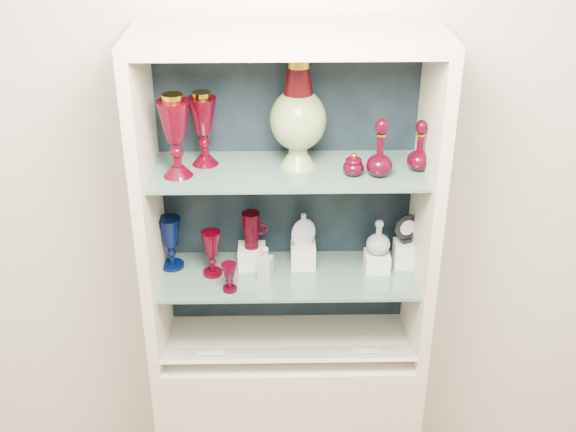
{
  "coord_description": "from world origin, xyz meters",
  "views": [
    {
      "loc": [
        -0.04,
        -0.69,
        2.47
      ],
      "look_at": [
        0.0,
        1.53,
        1.3
      ],
      "focal_mm": 45.0,
      "sensor_mm": 36.0,
      "label": 1
    }
  ],
  "objects_px": {
    "ruby_decanter_b": "(420,144)",
    "lidded_bowl": "(354,164)",
    "flat_flask": "(303,229)",
    "ruby_goblet_small": "(229,277)",
    "cobalt_goblet": "(171,243)",
    "ruby_pitcher": "(251,230)",
    "ruby_goblet_tall": "(212,253)",
    "pedestal_lamp_left": "(203,129)",
    "pedestal_lamp_right": "(175,136)",
    "ruby_decanter_a": "(381,144)",
    "clear_round_decanter": "(379,238)",
    "clear_square_bottle": "(265,263)",
    "cameo_medallion": "(407,228)",
    "enamel_urn": "(298,112)"
  },
  "relations": [
    {
      "from": "ruby_pitcher",
      "to": "ruby_decanter_b",
      "type": "bearing_deg",
      "value": -5.33
    },
    {
      "from": "ruby_goblet_small",
      "to": "pedestal_lamp_right",
      "type": "bearing_deg",
      "value": 159.55
    },
    {
      "from": "clear_round_decanter",
      "to": "cameo_medallion",
      "type": "bearing_deg",
      "value": 15.42
    },
    {
      "from": "flat_flask",
      "to": "ruby_goblet_small",
      "type": "bearing_deg",
      "value": -166.67
    },
    {
      "from": "pedestal_lamp_left",
      "to": "cobalt_goblet",
      "type": "distance_m",
      "value": 0.47
    },
    {
      "from": "lidded_bowl",
      "to": "cobalt_goblet",
      "type": "relative_size",
      "value": 0.4
    },
    {
      "from": "pedestal_lamp_left",
      "to": "ruby_goblet_tall",
      "type": "bearing_deg",
      "value": -79.14
    },
    {
      "from": "enamel_urn",
      "to": "ruby_goblet_tall",
      "type": "height_order",
      "value": "enamel_urn"
    },
    {
      "from": "ruby_decanter_b",
      "to": "lidded_bowl",
      "type": "xyz_separation_m",
      "value": [
        -0.22,
        -0.04,
        -0.05
      ]
    },
    {
      "from": "ruby_decanter_a",
      "to": "ruby_goblet_small",
      "type": "distance_m",
      "value": 0.7
    },
    {
      "from": "enamel_urn",
      "to": "ruby_decanter_a",
      "type": "bearing_deg",
      "value": -18.1
    },
    {
      "from": "lidded_bowl",
      "to": "ruby_goblet_small",
      "type": "xyz_separation_m",
      "value": [
        -0.42,
        -0.05,
        -0.41
      ]
    },
    {
      "from": "pedestal_lamp_left",
      "to": "clear_round_decanter",
      "type": "xyz_separation_m",
      "value": [
        0.61,
        -0.03,
        -0.41
      ]
    },
    {
      "from": "pedestal_lamp_right",
      "to": "cobalt_goblet",
      "type": "bearing_deg",
      "value": 120.95
    },
    {
      "from": "cobalt_goblet",
      "to": "ruby_goblet_small",
      "type": "distance_m",
      "value": 0.28
    },
    {
      "from": "flat_flask",
      "to": "clear_round_decanter",
      "type": "distance_m",
      "value": 0.27
    },
    {
      "from": "ruby_decanter_b",
      "to": "flat_flask",
      "type": "relative_size",
      "value": 1.44
    },
    {
      "from": "cobalt_goblet",
      "to": "ruby_decanter_b",
      "type": "bearing_deg",
      "value": -4.87
    },
    {
      "from": "lidded_bowl",
      "to": "ruby_goblet_small",
      "type": "bearing_deg",
      "value": -173.15
    },
    {
      "from": "ruby_decanter_a",
      "to": "ruby_goblet_tall",
      "type": "relative_size",
      "value": 1.29
    },
    {
      "from": "ruby_decanter_a",
      "to": "ruby_goblet_small",
      "type": "height_order",
      "value": "ruby_decanter_a"
    },
    {
      "from": "ruby_decanter_b",
      "to": "clear_round_decanter",
      "type": "relative_size",
      "value": 1.44
    },
    {
      "from": "enamel_urn",
      "to": "ruby_goblet_small",
      "type": "bearing_deg",
      "value": -151.44
    },
    {
      "from": "enamel_urn",
      "to": "flat_flask",
      "type": "bearing_deg",
      "value": 53.4
    },
    {
      "from": "pedestal_lamp_right",
      "to": "ruby_decanter_a",
      "type": "relative_size",
      "value": 1.25
    },
    {
      "from": "pedestal_lamp_right",
      "to": "clear_square_bottle",
      "type": "bearing_deg",
      "value": 1.89
    },
    {
      "from": "lidded_bowl",
      "to": "ruby_pitcher",
      "type": "bearing_deg",
      "value": 161.65
    },
    {
      "from": "ruby_decanter_a",
      "to": "clear_round_decanter",
      "type": "distance_m",
      "value": 0.41
    },
    {
      "from": "cobalt_goblet",
      "to": "ruby_pitcher",
      "type": "xyz_separation_m",
      "value": [
        0.3,
        0.0,
        0.05
      ]
    },
    {
      "from": "ruby_decanter_a",
      "to": "ruby_pitcher",
      "type": "relative_size",
      "value": 1.59
    },
    {
      "from": "pedestal_lamp_left",
      "to": "clear_square_bottle",
      "type": "xyz_separation_m",
      "value": [
        0.2,
        -0.09,
        -0.48
      ]
    },
    {
      "from": "pedestal_lamp_right",
      "to": "flat_flask",
      "type": "height_order",
      "value": "pedestal_lamp_right"
    },
    {
      "from": "enamel_urn",
      "to": "ruby_decanter_a",
      "type": "distance_m",
      "value": 0.29
    },
    {
      "from": "enamel_urn",
      "to": "cobalt_goblet",
      "type": "xyz_separation_m",
      "value": [
        -0.46,
        0.03,
        -0.51
      ]
    },
    {
      "from": "ruby_decanter_b",
      "to": "flat_flask",
      "type": "height_order",
      "value": "ruby_decanter_b"
    },
    {
      "from": "pedestal_lamp_left",
      "to": "ruby_decanter_a",
      "type": "bearing_deg",
      "value": -10.68
    },
    {
      "from": "pedestal_lamp_right",
      "to": "ruby_goblet_tall",
      "type": "distance_m",
      "value": 0.48
    },
    {
      "from": "ruby_goblet_tall",
      "to": "clear_square_bottle",
      "type": "xyz_separation_m",
      "value": [
        0.19,
        -0.04,
        -0.02
      ]
    },
    {
      "from": "ruby_decanter_a",
      "to": "flat_flask",
      "type": "height_order",
      "value": "ruby_decanter_a"
    },
    {
      "from": "cobalt_goblet",
      "to": "lidded_bowl",
      "type": "bearing_deg",
      "value": -9.89
    },
    {
      "from": "ruby_goblet_tall",
      "to": "clear_square_bottle",
      "type": "bearing_deg",
      "value": -11.83
    },
    {
      "from": "ruby_goblet_small",
      "to": "flat_flask",
      "type": "height_order",
      "value": "flat_flask"
    },
    {
      "from": "lidded_bowl",
      "to": "cobalt_goblet",
      "type": "bearing_deg",
      "value": 170.11
    },
    {
      "from": "pedestal_lamp_left",
      "to": "ruby_goblet_small",
      "type": "bearing_deg",
      "value": -63.49
    },
    {
      "from": "pedestal_lamp_left",
      "to": "lidded_bowl",
      "type": "relative_size",
      "value": 3.19
    },
    {
      "from": "ruby_pitcher",
      "to": "clear_round_decanter",
      "type": "distance_m",
      "value": 0.46
    },
    {
      "from": "pedestal_lamp_right",
      "to": "cameo_medallion",
      "type": "bearing_deg",
      "value": 6.88
    },
    {
      "from": "ruby_goblet_tall",
      "to": "flat_flask",
      "type": "bearing_deg",
      "value": 9.03
    },
    {
      "from": "ruby_decanter_b",
      "to": "ruby_goblet_tall",
      "type": "relative_size",
      "value": 1.08
    },
    {
      "from": "ruby_decanter_b",
      "to": "cameo_medallion",
      "type": "bearing_deg",
      "value": 95.13
    }
  ]
}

